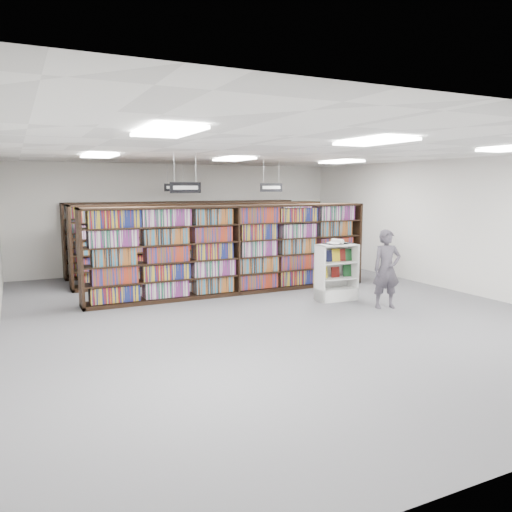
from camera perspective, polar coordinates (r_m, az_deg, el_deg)
name	(u,v)px	position (r m, az deg, el deg)	size (l,w,h in m)	color
floor	(274,312)	(10.21, 2.06, -6.42)	(12.00, 12.00, 0.00)	#515156
ceiling	(275,152)	(9.91, 2.15, 11.80)	(10.00, 12.00, 0.10)	white
wall_back	(182,217)	(15.47, -8.42, 4.39)	(10.00, 0.10, 3.20)	silver
wall_right	(456,225)	(13.04, 21.92, 3.27)	(0.10, 12.00, 3.20)	silver
bookshelf_row_near	(234,250)	(11.79, -2.48, 0.71)	(7.00, 0.60, 2.10)	black
bookshelf_row_mid	(205,242)	(13.63, -5.83, 1.65)	(7.00, 0.60, 2.10)	black
bookshelf_row_far	(186,236)	(15.23, -8.03, 2.27)	(7.00, 0.60, 2.10)	black
aisle_sign_left	(185,187)	(10.23, -8.07, 7.86)	(0.65, 0.02, 0.80)	#B2B2B7
aisle_sign_right	(271,187)	(13.24, 1.76, 7.93)	(0.65, 0.02, 0.80)	#B2B2B7
aisle_sign_center	(175,187)	(14.34, -9.19, 7.83)	(0.65, 0.02, 0.80)	#B2B2B7
troffer_front_left	(167,131)	(6.00, -10.11, 13.86)	(0.60, 1.20, 0.04)	white
troffer_front_center	(375,142)	(7.41, 13.41, 12.61)	(0.60, 1.20, 0.04)	white
troffer_back_left	(99,156)	(10.87, -17.48, 10.89)	(0.60, 1.20, 0.04)	white
troffer_back_center	(234,159)	(11.71, -2.54, 11.01)	(0.60, 1.20, 0.04)	white
troffer_back_right	(341,162)	(13.19, 9.72, 10.55)	(0.60, 1.20, 0.04)	white
endcap_display	(335,280)	(11.36, 9.07, -2.76)	(0.93, 0.51, 1.26)	white
open_book	(338,242)	(11.31, 9.35, 1.54)	(0.68, 0.46, 0.13)	black
shopper	(387,269)	(10.75, 14.70, -1.46)	(0.60, 0.39, 1.65)	#4B4650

